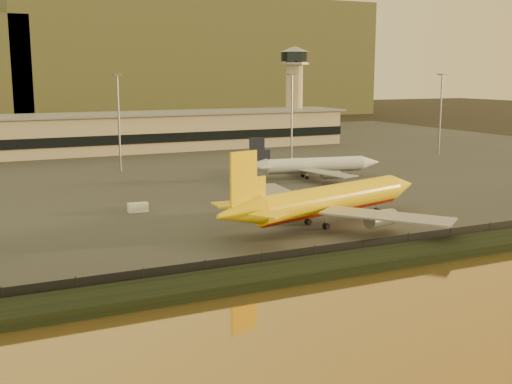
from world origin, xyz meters
TOP-DOWN VIEW (x-y plane):
  - ground at (0.00, 0.00)m, footprint 900.00×900.00m
  - embankment at (0.00, -17.00)m, footprint 320.00×7.00m
  - tarmac at (0.00, 95.00)m, footprint 320.00×220.00m
  - perimeter_fence at (0.00, -13.00)m, footprint 300.00×0.05m
  - terminal_building at (-14.52, 125.55)m, footprint 202.00×25.00m
  - control_tower at (70.00, 131.00)m, footprint 11.20×11.20m
  - apron_light_masts at (15.00, 75.00)m, footprint 152.20×12.20m
  - dhl_cargo_jet at (7.27, 5.13)m, footprint 46.55×44.60m
  - white_narrowbody_jet at (30.40, 49.58)m, footprint 36.22×34.96m
  - gse_vehicle_yellow at (9.61, 27.83)m, footprint 3.73×1.89m
  - gse_vehicle_white at (-19.19, 29.26)m, footprint 3.85×1.93m

SIDE VIEW (x-z plane):
  - ground at x=0.00m, z-range 0.00..0.00m
  - tarmac at x=0.00m, z-range 0.00..0.20m
  - embankment at x=0.00m, z-range 0.00..1.40m
  - gse_vehicle_yellow at x=9.61m, z-range 0.20..1.83m
  - gse_vehicle_white at x=-19.19m, z-range 0.20..1.88m
  - perimeter_fence at x=0.00m, z-range 0.20..2.40m
  - white_narrowbody_jet at x=30.40m, z-range -1.90..8.52m
  - dhl_cargo_jet at x=7.27m, z-range -2.64..11.45m
  - terminal_building at x=-14.52m, z-range -0.05..12.55m
  - apron_light_masts at x=15.00m, z-range 3.00..28.40m
  - control_tower at x=70.00m, z-range 3.91..39.41m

